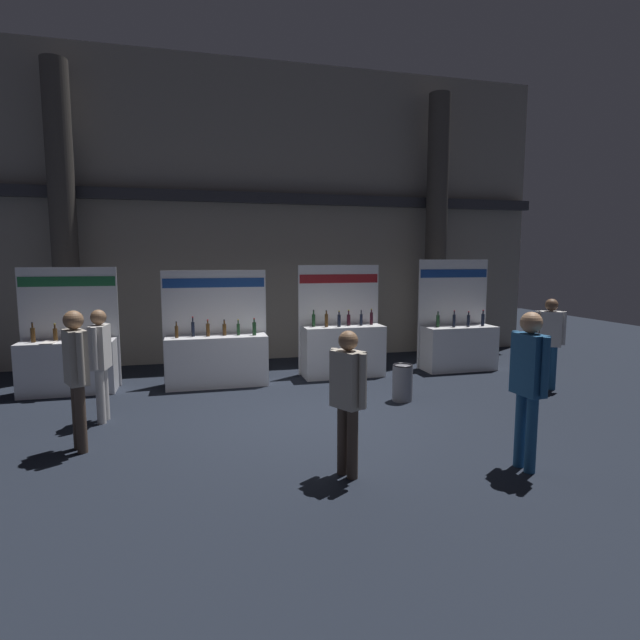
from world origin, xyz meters
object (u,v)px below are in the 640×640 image
(exhibitor_booth_0, at_px, (69,361))
(visitor_1, at_px, (550,336))
(visitor_3, at_px, (348,391))
(visitor_4, at_px, (529,376))
(exhibitor_booth_2, at_px, (343,347))
(visitor_0, at_px, (100,356))
(exhibitor_booth_3, at_px, (458,343))
(exhibitor_booth_1, at_px, (217,356))
(trash_bin, at_px, (402,383))
(visitor_2, at_px, (76,368))

(exhibitor_booth_0, height_order, visitor_1, exhibitor_booth_0)
(visitor_3, bearing_deg, visitor_4, 52.46)
(exhibitor_booth_2, height_order, visitor_4, exhibitor_booth_2)
(exhibitor_booth_0, distance_m, exhibitor_booth_2, 5.20)
(visitor_1, bearing_deg, visitor_4, 78.02)
(exhibitor_booth_2, height_order, visitor_0, exhibitor_booth_2)
(visitor_1, bearing_deg, exhibitor_booth_3, -38.75)
(exhibitor_booth_3, xyz_separation_m, visitor_4, (-1.96, -4.93, 0.50))
(exhibitor_booth_0, relative_size, visitor_3, 1.38)
(exhibitor_booth_1, height_order, visitor_3, exhibitor_booth_1)
(exhibitor_booth_2, distance_m, visitor_4, 5.06)
(visitor_1, xyz_separation_m, visitor_4, (-2.71, -2.98, 0.09))
(trash_bin, bearing_deg, visitor_4, -85.78)
(exhibitor_booth_1, distance_m, visitor_0, 2.56)
(visitor_2, bearing_deg, exhibitor_booth_2, 100.31)
(exhibitor_booth_0, bearing_deg, visitor_3, -50.27)
(visitor_3, distance_m, visitor_4, 2.07)
(trash_bin, xyz_separation_m, visitor_0, (-4.78, 0.07, 0.68))
(visitor_0, distance_m, visitor_3, 4.01)
(visitor_3, bearing_deg, exhibitor_booth_2, 135.60)
(visitor_1, relative_size, visitor_4, 0.93)
(exhibitor_booth_1, bearing_deg, exhibitor_booth_2, 3.15)
(visitor_0, relative_size, visitor_1, 0.99)
(exhibitor_booth_0, xyz_separation_m, visitor_3, (3.84, -4.62, 0.39))
(exhibitor_booth_3, bearing_deg, visitor_2, -156.66)
(exhibitor_booth_0, relative_size, exhibitor_booth_2, 0.99)
(exhibitor_booth_0, height_order, exhibitor_booth_1, exhibitor_booth_0)
(exhibitor_booth_1, height_order, visitor_2, exhibitor_booth_1)
(visitor_3, bearing_deg, visitor_1, 91.06)
(visitor_0, height_order, visitor_3, visitor_0)
(exhibitor_booth_1, xyz_separation_m, visitor_3, (1.21, -4.51, 0.40))
(exhibitor_booth_3, bearing_deg, visitor_3, -131.00)
(exhibitor_booth_1, distance_m, trash_bin, 3.57)
(visitor_1, xyz_separation_m, visitor_2, (-7.80, -1.09, 0.06))
(exhibitor_booth_3, xyz_separation_m, visitor_1, (0.75, -1.95, 0.41))
(exhibitor_booth_0, relative_size, exhibitor_booth_3, 0.94)
(visitor_2, relative_size, visitor_3, 1.09)
(visitor_0, bearing_deg, visitor_2, 3.60)
(visitor_2, bearing_deg, visitor_1, 73.23)
(trash_bin, relative_size, visitor_3, 0.38)
(exhibitor_booth_0, height_order, visitor_3, exhibitor_booth_0)
(visitor_0, distance_m, visitor_1, 7.71)
(exhibitor_booth_2, distance_m, visitor_1, 3.95)
(exhibitor_booth_2, relative_size, visitor_0, 1.36)
(visitor_0, bearing_deg, visitor_1, 97.60)
(visitor_2, bearing_deg, exhibitor_booth_1, 123.24)
(visitor_3, bearing_deg, exhibitor_booth_3, 110.93)
(visitor_0, height_order, visitor_1, visitor_1)
(exhibitor_booth_1, bearing_deg, visitor_3, -75.01)
(exhibitor_booth_2, bearing_deg, visitor_3, -106.32)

